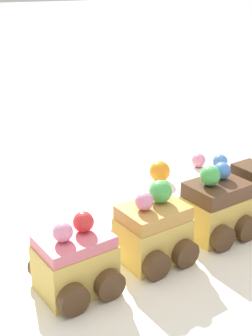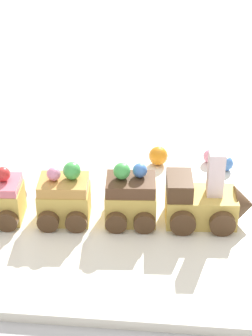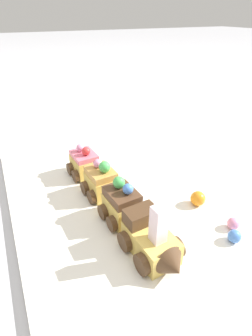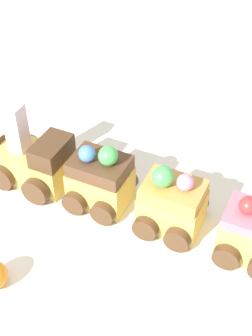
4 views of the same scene
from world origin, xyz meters
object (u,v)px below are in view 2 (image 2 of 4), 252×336
at_px(gumball_pink, 210,156).
at_px(gumball_blue, 226,163).
at_px(cake_car_chocolate, 131,199).
at_px(cake_car_caramel, 65,199).
at_px(cake_train_locomotive, 206,202).
at_px(gumball_orange, 158,156).

distance_m(gumball_pink, gumball_blue, 0.03).
distance_m(cake_car_chocolate, cake_car_caramel, 0.08).
bearing_deg(gumball_pink, cake_train_locomotive, -94.24).
relative_size(cake_car_caramel, gumball_pink, 3.81).
bearing_deg(cake_train_locomotive, gumball_orange, 111.55).
relative_size(gumball_pink, gumball_orange, 0.73).
height_order(cake_car_chocolate, cake_car_caramel, cake_car_chocolate).
relative_size(gumball_orange, gumball_blue, 1.31).
bearing_deg(cake_car_chocolate, gumball_orange, 74.83).
distance_m(cake_car_caramel, gumball_blue, 0.25).
height_order(cake_train_locomotive, gumball_orange, cake_train_locomotive).
height_order(cake_train_locomotive, cake_car_caramel, cake_train_locomotive).
height_order(cake_car_caramel, gumball_blue, cake_car_caramel).
relative_size(cake_car_caramel, gumball_blue, 3.67).
bearing_deg(cake_train_locomotive, cake_car_chocolate, 179.88).
xyz_separation_m(cake_car_chocolate, cake_car_caramel, (-0.08, -0.01, -0.00)).
relative_size(cake_train_locomotive, gumball_pink, 5.48).
xyz_separation_m(cake_train_locomotive, gumball_blue, (0.03, 0.13, -0.02)).
bearing_deg(gumball_pink, gumball_blue, -42.47).
height_order(cake_car_chocolate, gumball_pink, cake_car_chocolate).
bearing_deg(gumball_blue, gumball_pink, 137.53).
bearing_deg(gumball_blue, cake_car_caramel, -146.07).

